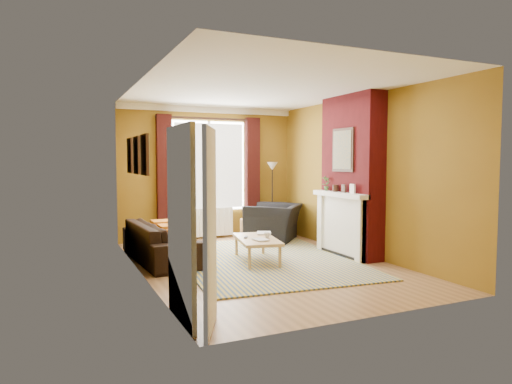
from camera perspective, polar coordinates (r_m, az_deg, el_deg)
ground at (r=7.46m, az=0.80°, el=-8.97°), size 5.50×5.50×0.00m
room_walls at (r=7.81m, az=4.09°, el=1.83°), size 3.82×5.54×2.83m
striped_rug at (r=7.73m, az=1.01°, el=-8.43°), size 3.06×4.01×0.02m
sofa at (r=7.81m, az=-11.68°, el=-6.08°), size 0.99×2.23×0.64m
armchair at (r=9.52m, az=2.24°, el=-3.82°), size 1.53×1.55×0.76m
coffee_table at (r=7.52m, az=0.11°, el=-6.09°), size 0.82×1.29×0.40m
wicker_stool at (r=9.36m, az=-0.82°, el=-4.82°), size 0.50×0.50×0.48m
floor_lamp at (r=10.02m, az=2.05°, el=1.79°), size 0.26×0.26×1.63m
book_a at (r=7.23m, az=-0.10°, el=-6.05°), size 0.21×0.28×0.02m
book_b at (r=7.93m, az=0.15°, el=-5.16°), size 0.35×0.39×0.02m
mug at (r=7.48m, az=1.40°, el=-5.45°), size 0.13×0.13×0.09m
tv_remote at (r=7.52m, az=-1.27°, el=-5.66°), size 0.12×0.16×0.02m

